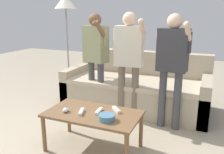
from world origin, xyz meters
The scene contains 12 objects.
ground_plane centered at (0.00, 0.00, 0.00)m, with size 12.00×12.00×0.00m, color tan.
couch centered at (0.20, 1.36, 0.29)m, with size 2.19×0.95×0.84m.
coffee_table centered at (0.14, -0.02, 0.37)m, with size 0.99×0.54×0.43m.
snack_bowl centered at (0.36, -0.13, 0.46)m, with size 0.16×0.16×0.06m, color teal.
game_remote_nunchuk centered at (-0.13, -0.12, 0.45)m, with size 0.06×0.09×0.05m.
floor_lamp centered at (-1.01, 1.31, 1.52)m, with size 0.37×0.37×1.74m.
player_left centered at (-0.31, 0.97, 0.91)m, with size 0.41×0.42×1.45m.
player_center centered at (0.23, 0.86, 0.92)m, with size 0.45×0.31×1.46m.
player_right centered at (0.81, 0.81, 0.91)m, with size 0.42×0.35×1.44m.
game_remote_wand_near centered at (0.04, -0.08, 0.44)m, with size 0.09×0.16×0.03m.
game_remote_wand_far centered at (0.20, 0.01, 0.44)m, with size 0.05×0.16×0.03m.
game_remote_wand_spare centered at (0.36, 0.11, 0.44)m, with size 0.14×0.14×0.03m.
Camera 1 is at (1.22, -2.06, 1.43)m, focal length 37.67 mm.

